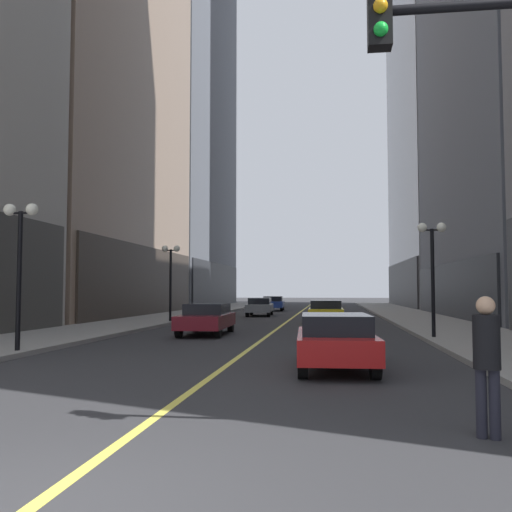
% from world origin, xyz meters
% --- Properties ---
extents(ground_plane, '(200.00, 200.00, 0.00)m').
position_xyz_m(ground_plane, '(0.00, 35.00, 0.00)').
color(ground_plane, '#2D2D30').
extents(sidewalk_left, '(4.50, 78.00, 0.15)m').
position_xyz_m(sidewalk_left, '(-8.25, 35.00, 0.07)').
color(sidewalk_left, gray).
rests_on(sidewalk_left, ground).
extents(sidewalk_right, '(4.50, 78.00, 0.15)m').
position_xyz_m(sidewalk_right, '(8.25, 35.00, 0.07)').
color(sidewalk_right, gray).
rests_on(sidewalk_right, ground).
extents(lane_centre_stripe, '(0.16, 70.00, 0.01)m').
position_xyz_m(lane_centre_stripe, '(0.00, 35.00, 0.00)').
color(lane_centre_stripe, '#E5D64C').
rests_on(lane_centre_stripe, ground).
extents(building_left_mid, '(13.05, 24.00, 46.86)m').
position_xyz_m(building_left_mid, '(-16.93, 34.50, 23.35)').
color(building_left_mid, gray).
rests_on(building_left_mid, ground).
extents(car_red, '(1.96, 4.46, 1.32)m').
position_xyz_m(car_red, '(2.70, 9.16, 0.72)').
color(car_red, '#B21919').
rests_on(car_red, ground).
extents(car_maroon, '(1.95, 4.74, 1.32)m').
position_xyz_m(car_maroon, '(-2.64, 19.01, 0.72)').
color(car_maroon, maroon).
rests_on(car_maroon, ground).
extents(car_yellow, '(1.93, 4.12, 1.32)m').
position_xyz_m(car_yellow, '(2.33, 27.44, 0.72)').
color(car_yellow, yellow).
rests_on(car_yellow, ground).
extents(car_grey, '(1.94, 4.43, 1.32)m').
position_xyz_m(car_grey, '(-2.58, 36.64, 0.72)').
color(car_grey, slate).
rests_on(car_grey, ground).
extents(car_blue, '(2.06, 4.35, 1.32)m').
position_xyz_m(car_blue, '(-2.63, 46.97, 0.72)').
color(car_blue, navy).
rests_on(car_blue, ground).
extents(pedestrian_in_black_coat, '(0.43, 0.43, 1.81)m').
position_xyz_m(pedestrian_in_black_coat, '(4.58, 3.13, 1.06)').
color(pedestrian_in_black_coat, black).
rests_on(pedestrian_in_black_coat, ground).
extents(street_lamp_left_near, '(1.06, 0.36, 4.43)m').
position_xyz_m(street_lamp_left_near, '(-6.40, 10.82, 3.26)').
color(street_lamp_left_near, black).
rests_on(street_lamp_left_near, ground).
extents(street_lamp_left_far, '(1.06, 0.36, 4.43)m').
position_xyz_m(street_lamp_left_far, '(-6.40, 26.43, 3.26)').
color(street_lamp_left_far, black).
rests_on(street_lamp_left_far, ground).
extents(street_lamp_right_mid, '(1.06, 0.36, 4.43)m').
position_xyz_m(street_lamp_right_mid, '(6.40, 17.23, 3.26)').
color(street_lamp_right_mid, black).
rests_on(street_lamp_right_mid, ground).
extents(fire_hydrant_right, '(0.28, 0.28, 0.80)m').
position_xyz_m(fire_hydrant_right, '(6.90, 12.53, 0.40)').
color(fire_hydrant_right, red).
rests_on(fire_hydrant_right, ground).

